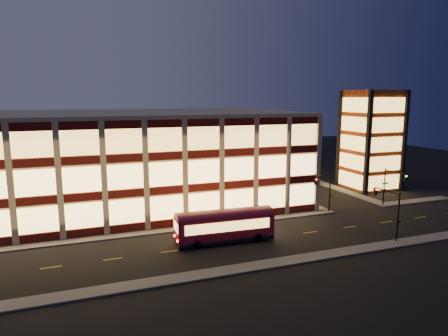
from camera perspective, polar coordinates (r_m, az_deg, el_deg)
name	(u,v)px	position (r m, az deg, el deg)	size (l,w,h in m)	color
ground	(174,232)	(51.10, -7.10, -9.10)	(200.00, 200.00, 0.00)	black
sidewalk_office_south	(149,232)	(51.45, -10.66, -8.98)	(54.00, 2.00, 0.15)	#514F4C
sidewalk_office_east	(275,189)	(74.35, 7.24, -2.95)	(2.00, 30.00, 0.15)	#514F4C
sidewalk_tower_south	(414,201)	(71.95, 25.50, -4.30)	(14.00, 2.00, 0.15)	#514F4C
sidewalk_tower_west	(325,184)	(79.97, 14.25, -2.26)	(2.00, 30.00, 0.15)	#514F4C
sidewalk_near	(206,274)	(39.42, -2.54, -14.89)	(100.00, 2.00, 0.15)	#514F4C
office_building	(130,158)	(65.14, -13.21, 1.45)	(50.45, 30.45, 14.50)	tan
stair_tower	(371,140)	(78.28, 20.23, 3.78)	(8.60, 8.60, 18.00)	#8C3814
traffic_signal_far	(325,186)	(59.08, 14.21, -2.56)	(3.79, 1.87, 6.00)	black
traffic_signal_right	(391,182)	(65.46, 22.81, -1.84)	(1.20, 4.37, 6.00)	black
traffic_signal_near	(389,205)	(51.37, 22.56, -4.90)	(0.32, 4.45, 6.00)	black
trolley_bus	(225,224)	(46.96, 0.08, -7.99)	(11.56, 3.47, 3.87)	maroon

